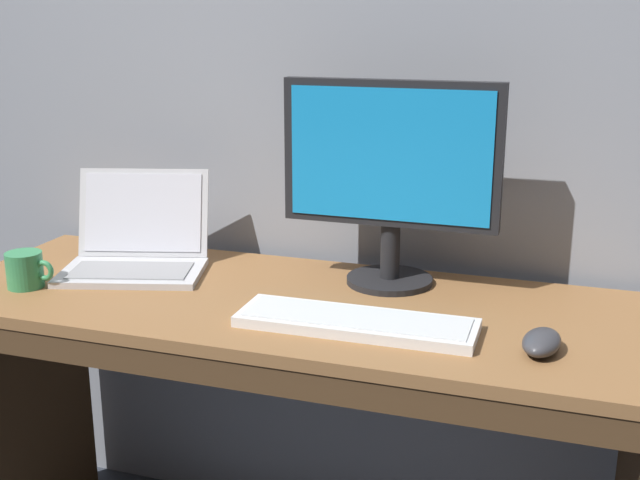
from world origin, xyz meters
TOP-DOWN VIEW (x-y plane):
  - back_wall at (0.00, 0.35)m, footprint 4.62×0.04m
  - desk at (0.00, -0.01)m, footprint 1.57×0.58m
  - laptop_silver at (-0.42, 0.07)m, footprint 0.39×0.36m
  - external_monitor at (0.19, 0.16)m, footprint 0.49×0.20m
  - wired_keyboard at (0.19, -0.12)m, footprint 0.48×0.15m
  - computer_mouse at (0.55, -0.12)m, footprint 0.08×0.13m
  - coffee_mug at (-0.59, -0.12)m, footprint 0.12×0.08m

SIDE VIEW (x-z plane):
  - desk at x=0.00m, z-range 0.12..0.89m
  - wired_keyboard at x=0.19m, z-range 0.76..0.78m
  - computer_mouse at x=0.55m, z-range 0.76..0.80m
  - coffee_mug at x=-0.59m, z-range 0.76..0.84m
  - laptop_silver at x=-0.42m, z-range 0.69..0.92m
  - external_monitor at x=0.19m, z-range 0.80..1.26m
  - back_wall at x=0.00m, z-range 0.00..2.76m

